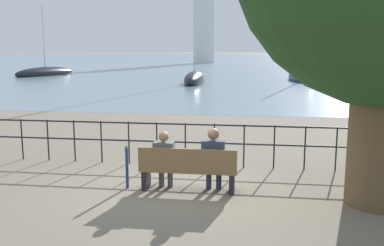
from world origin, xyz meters
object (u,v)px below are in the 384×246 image
at_px(seated_person_right, 213,157).
at_px(closed_umbrella, 127,164).
at_px(sailboat_3, 194,79).
at_px(sailboat_1, 46,73).
at_px(park_bench, 188,170).
at_px(seated_person_left, 164,157).
at_px(sailboat_4, 303,77).
at_px(harbor_lighthouse, 205,13).

bearing_deg(seated_person_right, closed_umbrella, -178.32).
relative_size(closed_umbrella, sailboat_3, 0.07).
distance_m(seated_person_right, sailboat_1, 42.59).
relative_size(park_bench, seated_person_right, 1.52).
bearing_deg(sailboat_1, park_bench, -41.65).
bearing_deg(park_bench, closed_umbrella, 178.90).
relative_size(seated_person_left, sailboat_3, 0.10).
xyz_separation_m(seated_person_right, sailboat_1, (-21.95, 36.49, -0.41)).
bearing_deg(seated_person_right, park_bench, -171.33).
xyz_separation_m(closed_umbrella, sailboat_4, (7.03, 32.24, -0.18)).
bearing_deg(sailboat_1, harbor_lighthouse, 93.62).
distance_m(seated_person_right, harbor_lighthouse, 85.61).
bearing_deg(seated_person_left, sailboat_1, 119.88).
relative_size(sailboat_3, harbor_lighthouse, 0.55).
xyz_separation_m(park_bench, sailboat_1, (-21.46, 36.57, -0.14)).
distance_m(seated_person_right, sailboat_4, 32.62).
height_order(seated_person_right, harbor_lighthouse, harbor_lighthouse).
bearing_deg(sailboat_4, harbor_lighthouse, 101.28).
relative_size(sailboat_1, sailboat_4, 0.99).
relative_size(seated_person_left, sailboat_1, 0.14).
xyz_separation_m(closed_umbrella, sailboat_3, (-2.43, 27.86, -0.13)).
xyz_separation_m(sailboat_3, sailboat_4, (9.46, 4.38, -0.05)).
height_order(seated_person_left, closed_umbrella, seated_person_left).
xyz_separation_m(seated_person_left, sailboat_1, (-20.96, 36.48, -0.36)).
distance_m(closed_umbrella, sailboat_3, 27.96).
bearing_deg(park_bench, sailboat_3, 97.53).
relative_size(sailboat_3, sailboat_4, 1.44).
height_order(sailboat_3, harbor_lighthouse, harbor_lighthouse).
relative_size(seated_person_right, sailboat_3, 0.10).
relative_size(seated_person_left, harbor_lighthouse, 0.05).
bearing_deg(closed_umbrella, park_bench, -1.10).
distance_m(park_bench, seated_person_right, 0.57).
bearing_deg(sailboat_1, seated_person_left, -42.18).
height_order(seated_person_left, sailboat_1, sailboat_1).
height_order(park_bench, closed_umbrella, same).
bearing_deg(sailboat_4, closed_umbrella, -107.00).
xyz_separation_m(seated_person_left, seated_person_right, (0.99, -0.01, 0.05)).
distance_m(seated_person_left, sailboat_4, 32.79).
bearing_deg(park_bench, sailboat_1, 120.41).
bearing_deg(sailboat_3, seated_person_left, -85.48).
height_order(seated_person_left, harbor_lighthouse, harbor_lighthouse).
distance_m(park_bench, closed_umbrella, 1.26).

